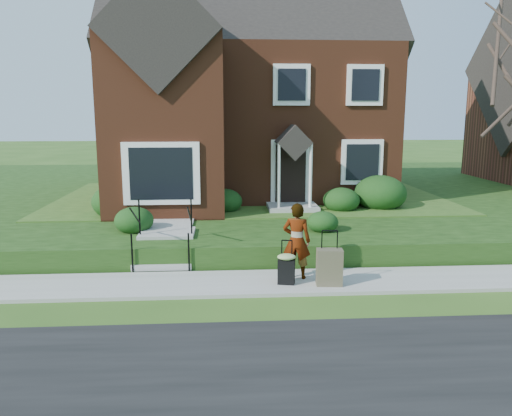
{
  "coord_description": "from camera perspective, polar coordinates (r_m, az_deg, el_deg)",
  "views": [
    {
      "loc": [
        -1.03,
        -10.41,
        3.69
      ],
      "look_at": [
        -0.21,
        2.0,
        1.33
      ],
      "focal_mm": 35.0,
      "sensor_mm": 36.0,
      "label": 1
    }
  ],
  "objects": [
    {
      "name": "walkway",
      "position": [
        15.78,
        -9.06,
        -0.58
      ],
      "size": [
        1.2,
        6.0,
        0.06
      ],
      "primitive_type": "cube",
      "color": "#9E9B93",
      "rests_on": "terrace"
    },
    {
      "name": "suitcase_olive",
      "position": [
        10.8,
        8.39,
        -6.69
      ],
      "size": [
        0.57,
        0.35,
        1.18
      ],
      "rotation": [
        0.0,
        0.0,
        -0.09
      ],
      "color": "brown",
      "rests_on": "sidewalk"
    },
    {
      "name": "foundation_shrubs",
      "position": [
        15.71,
        1.43,
        1.29
      ],
      "size": [
        10.11,
        4.48,
        1.21
      ],
      "color": "black",
      "rests_on": "terrace"
    },
    {
      "name": "woman",
      "position": [
        11.07,
        4.67,
        -3.75
      ],
      "size": [
        0.71,
        0.57,
        1.69
      ],
      "primitive_type": "imported",
      "rotation": [
        0.0,
        0.0,
        2.85
      ],
      "color": "#999999",
      "rests_on": "sidewalk"
    },
    {
      "name": "main_house",
      "position": [
        20.1,
        -1.48,
        15.22
      ],
      "size": [
        10.4,
        10.2,
        9.4
      ],
      "color": "brown",
      "rests_on": "terrace"
    },
    {
      "name": "ground",
      "position": [
        11.09,
        1.77,
        -8.7
      ],
      "size": [
        120.0,
        120.0,
        0.0
      ],
      "primitive_type": "plane",
      "color": "#2D5119",
      "rests_on": "ground"
    },
    {
      "name": "terrace",
      "position": [
        22.15,
        9.39,
        1.79
      ],
      "size": [
        44.0,
        20.0,
        0.6
      ],
      "primitive_type": "cube",
      "color": "#17350E",
      "rests_on": "ground"
    },
    {
      "name": "sidewalk",
      "position": [
        11.08,
        1.77,
        -8.51
      ],
      "size": [
        60.0,
        1.6,
        0.08
      ],
      "primitive_type": "cube",
      "color": "#9E9B93",
      "rests_on": "ground"
    },
    {
      "name": "front_steps",
      "position": [
        12.75,
        -10.31,
        -4.04
      ],
      "size": [
        1.4,
        2.02,
        1.5
      ],
      "color": "#9E9B93",
      "rests_on": "ground"
    },
    {
      "name": "suitcase_black",
      "position": [
        10.77,
        3.49,
        -6.76
      ],
      "size": [
        0.46,
        0.4,
        0.96
      ],
      "rotation": [
        0.0,
        0.0,
        -0.22
      ],
      "color": "black",
      "rests_on": "sidewalk"
    }
  ]
}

